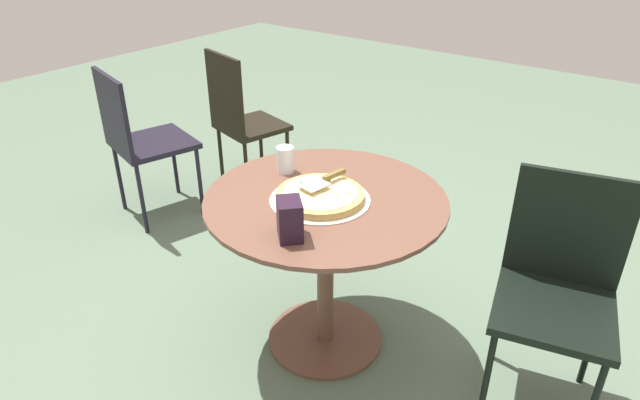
% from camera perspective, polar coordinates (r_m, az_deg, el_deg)
% --- Properties ---
extents(ground_plane, '(10.00, 10.00, 0.00)m').
position_cam_1_polar(ground_plane, '(2.51, 0.51, -14.03)').
color(ground_plane, '#576B57').
extents(patio_table, '(0.93, 0.93, 0.71)m').
position_cam_1_polar(patio_table, '(2.20, 0.57, -4.01)').
color(patio_table, brown).
rests_on(patio_table, ground).
extents(pizza_on_tray, '(0.38, 0.38, 0.05)m').
position_cam_1_polar(pizza_on_tray, '(2.07, -0.01, 0.42)').
color(pizza_on_tray, silver).
rests_on(pizza_on_tray, patio_table).
extents(pizza_server, '(0.09, 0.22, 0.02)m').
position_cam_1_polar(pizza_server, '(2.11, 0.50, 2.13)').
color(pizza_server, silver).
rests_on(pizza_server, pizza_on_tray).
extents(drinking_cup, '(0.07, 0.07, 0.11)m').
position_cam_1_polar(drinking_cup, '(2.28, -3.58, 4.16)').
color(drinking_cup, silver).
rests_on(drinking_cup, patio_table).
extents(napkin_dispenser, '(0.13, 0.13, 0.14)m').
position_cam_1_polar(napkin_dispenser, '(1.83, -3.12, -1.98)').
color(napkin_dispenser, black).
rests_on(napkin_dispenser, patio_table).
extents(patio_chair_near, '(0.51, 0.51, 0.89)m').
position_cam_1_polar(patio_chair_near, '(3.32, -18.12, 6.34)').
color(patio_chair_near, black).
rests_on(patio_chair_near, ground).
extents(patio_chair_far, '(0.45, 0.45, 0.92)m').
position_cam_1_polar(patio_chair_far, '(3.47, -8.14, 8.52)').
color(patio_chair_far, black).
rests_on(patio_chair_far, ground).
extents(patio_chair_corner, '(0.49, 0.49, 0.88)m').
position_cam_1_polar(patio_chair_corner, '(2.15, 23.30, -7.61)').
color(patio_chair_corner, black).
rests_on(patio_chair_corner, ground).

